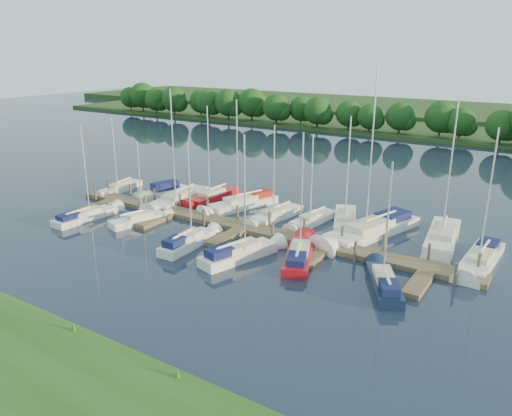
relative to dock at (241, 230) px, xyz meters
The scene contains 23 objects.
ground 7.31m from the dock, 90.00° to the right, with size 260.00×260.00×0.00m, color #192133.
dock is the anchor object (origin of this frame).
mooring_pilings 1.19m from the dock, 90.00° to the left, with size 38.24×2.84×2.00m.
far_shore 67.69m from the dock, 90.00° to the left, with size 180.00×30.00×0.60m, color #253F18.
distant_hill 92.69m from the dock, 90.00° to the left, with size 220.00×40.00×1.40m, color #2E4A20.
treeline 54.72m from the dock, 87.43° to the left, with size 145.10×9.71×7.92m.
sailboat_n_0 19.05m from the dock, behind, with size 2.30×6.77×8.59m.
motorboat 14.08m from the dock, 160.75° to the left, with size 3.22×6.11×1.91m.
sailboat_n_2 11.10m from the dock, 161.05° to the left, with size 3.13×9.59×11.96m.
sailboat_n_3 10.11m from the dock, 142.29° to the left, with size 2.14×8.00×10.20m.
sailboat_n_4 6.84m from the dock, 123.71° to the left, with size 4.43×8.65×11.18m.
sailboat_n_5 4.65m from the dock, 80.41° to the left, with size 2.45×7.22×9.20m.
sailboat_n_6 6.77m from the dock, 51.16° to the left, with size 2.33×6.68×8.51m.
sailboat_n_7 9.67m from the dock, 44.82° to the left, with size 4.29×7.94×10.14m.
sailboat_n_8 11.07m from the dock, 28.35° to the left, with size 5.62×11.76×14.75m.
sailboat_n_9 16.85m from the dock, 23.97° to the left, with size 3.28×9.62×12.11m.
sailboat_n_10 19.24m from the dock, 12.00° to the left, with size 2.36×8.42×10.55m.
sailboat_s_0 14.90m from the dock, 160.14° to the right, with size 1.95×7.18×9.13m.
sailboat_s_1 9.55m from the dock, 161.03° to the right, with size 2.86×6.09×7.93m.
sailboat_s_2 5.33m from the dock, 107.88° to the right, with size 1.86×6.78×8.91m.
sailboat_s_3 5.80m from the dock, 55.77° to the right, with size 3.57×7.63×9.95m.
sailboat_s_4 7.47m from the dock, 18.85° to the right, with size 4.16×7.75×9.98m.
sailboat_s_5 14.55m from the dock, 14.58° to the right, with size 4.34×6.59×8.96m.
Camera 1 is at (23.18, -26.32, 15.39)m, focal length 35.00 mm.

